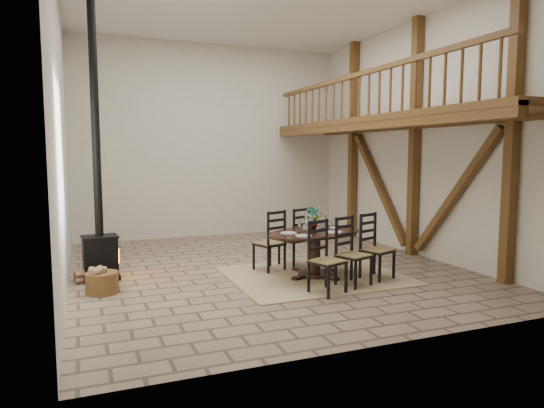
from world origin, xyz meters
name	(u,v)px	position (x,y,z in m)	size (l,w,h in m)	color
ground	(266,268)	(0.00, 0.00, 0.00)	(8.00, 8.00, 0.00)	gray
room_shell	(323,110)	(1.19, 0.00, 3.01)	(7.02, 8.02, 5.01)	beige
rug	(315,276)	(0.59, -0.91, 0.01)	(3.00, 2.50, 0.02)	tan
dining_table	(320,253)	(0.63, -1.02, 0.44)	(2.34, 2.55, 1.26)	black
wood_stove	(99,214)	(-2.97, 0.26, 1.15)	(0.63, 0.51, 5.00)	black
log_basket	(102,282)	(-2.99, -0.62, 0.18)	(0.50, 0.50, 0.42)	brown
log_stack	(84,276)	(-3.25, 0.18, 0.10)	(0.34, 0.27, 0.21)	tan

